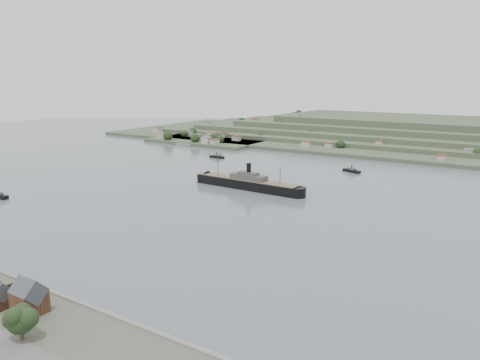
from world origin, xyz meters
The scene contains 7 objects.
ground centered at (0.00, 0.00, 0.00)m, with size 1400.00×1400.00×0.00m, color slate.
gabled_building centered at (27.50, -164.00, 8.19)m, with size 10.40×10.18×14.09m.
far_peninsula centered at (27.91, 393.10, 11.88)m, with size 760.00×309.00×30.00m.
steamship centered at (-16.39, 50.79, 4.58)m, with size 103.41×15.87×24.80m.
ferry_west centered at (-116.52, 153.45, 1.58)m, with size 17.66×5.56×6.55m.
ferry_east centered at (33.30, 158.50, 1.63)m, with size 18.59×11.33×6.76m.
fig_tree centered at (41.64, -176.44, 9.65)m, with size 11.23×9.73×12.54m.
Camera 1 is at (176.70, -253.63, 86.72)m, focal length 35.00 mm.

